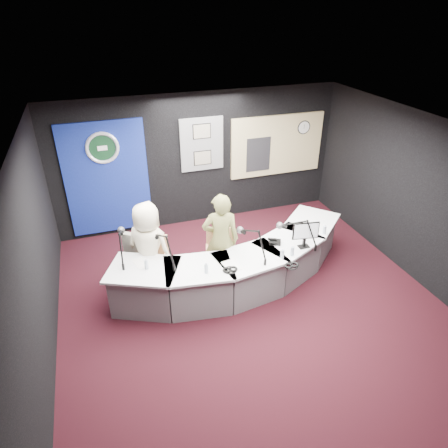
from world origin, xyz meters
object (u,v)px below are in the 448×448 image
object	(u,v)px
armchair_left	(151,266)
person_man	(149,248)
broadcast_desk	(237,266)
armchair_right	(221,257)
person_woman	(221,240)

from	to	relation	value
armchair_left	person_man	size ratio (longest dim) A/B	0.56
broadcast_desk	person_man	bearing A→B (deg)	164.82
armchair_right	person_woman	xyz separation A→B (m)	(0.00, 0.00, 0.34)
broadcast_desk	person_woman	xyz separation A→B (m)	(-0.23, 0.17, 0.47)
armchair_right	person_man	world-z (taller)	person_man
person_man	person_woman	world-z (taller)	person_woman
armchair_left	armchair_right	size ratio (longest dim) A/B	0.89
broadcast_desk	armchair_right	size ratio (longest dim) A/B	4.41
person_woman	armchair_left	bearing A→B (deg)	3.60
armchair_left	person_man	bearing A→B (deg)	-56.02
armchair_right	person_man	distance (m)	1.23
person_man	person_woman	size ratio (longest dim) A/B	0.95
armchair_left	person_man	xyz separation A→B (m)	(0.00, -0.00, 0.35)
armchair_right	person_man	xyz separation A→B (m)	(-1.17, 0.21, 0.30)
armchair_left	person_woman	distance (m)	1.25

